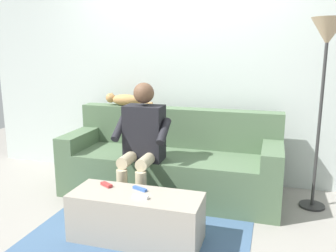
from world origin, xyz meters
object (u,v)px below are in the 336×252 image
cat_on_backrest (124,100)px  floor_lamp (326,46)px  couch (171,164)px  remote_white (140,197)px  remote_red (106,185)px  person_solo_seated (142,139)px  remote_blue (140,189)px  coffee_table (136,217)px

cat_on_backrest → floor_lamp: floor_lamp is taller
couch → remote_white: (-0.06, 1.07, 0.08)m
couch → floor_lamp: 1.85m
cat_on_backrest → remote_red: size_ratio=4.76×
person_solo_seated → remote_blue: (-0.17, 0.51, -0.28)m
coffee_table → person_solo_seated: person_solo_seated is taller
couch → coffee_table: size_ratio=2.13×
cat_on_backrest → floor_lamp: bearing=174.6°
remote_red → floor_lamp: 2.26m
cat_on_backrest → couch: bearing=158.5°
person_solo_seated → remote_red: person_solo_seated is taller
person_solo_seated → remote_blue: 0.61m
couch → remote_red: (0.30, 0.91, 0.08)m
remote_red → remote_white: same height
coffee_table → floor_lamp: 2.21m
person_solo_seated → remote_red: bearing=76.5°
person_solo_seated → floor_lamp: size_ratio=0.68×
couch → remote_blue: 0.92m
floor_lamp → remote_red: bearing=29.7°
person_solo_seated → floor_lamp: (-1.58, -0.46, 0.85)m
floor_lamp → coffee_table: bearing=36.9°
remote_blue → couch: bearing=-68.1°
coffee_table → remote_blue: remote_blue is taller
cat_on_backrest → remote_white: size_ratio=4.64×
cat_on_backrest → remote_red: 1.33m
remote_red → floor_lamp: bearing=-120.5°
remote_red → remote_blue: remote_red is taller
coffee_table → floor_lamp: size_ratio=0.59×
remote_red → cat_on_backrest: bearing=-43.9°
coffee_table → remote_white: 0.22m
cat_on_backrest → remote_blue: cat_on_backrest is taller
couch → remote_blue: size_ratio=16.68×
couch → remote_red: 0.96m
person_solo_seated → floor_lamp: floor_lamp is taller
couch → remote_blue: bearing=90.0°
coffee_table → floor_lamp: floor_lamp is taller
cat_on_backrest → remote_red: cat_on_backrest is taller
remote_red → remote_blue: bearing=-150.0°
couch → floor_lamp: floor_lamp is taller
couch → cat_on_backrest: 0.93m
remote_white → cat_on_backrest: bearing=-63.2°
cat_on_backrest → remote_blue: size_ratio=4.20×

